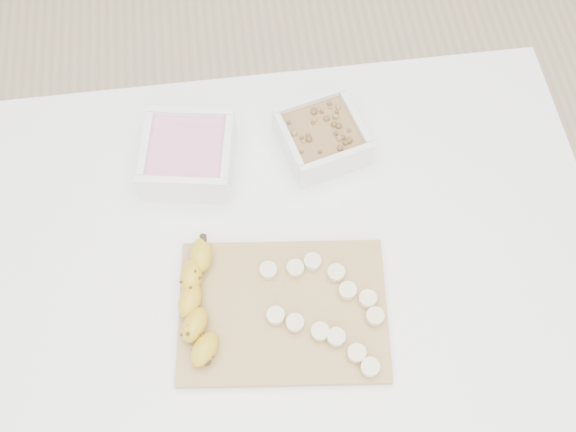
{
  "coord_description": "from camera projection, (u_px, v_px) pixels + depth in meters",
  "views": [
    {
      "loc": [
        -0.05,
        -0.39,
        1.68
      ],
      "look_at": [
        0.0,
        0.03,
        0.81
      ],
      "focal_mm": 40.0,
      "sensor_mm": 36.0,
      "label": 1
    }
  ],
  "objects": [
    {
      "name": "banana",
      "position": [
        198.0,
        304.0,
        0.94
      ],
      "size": [
        0.09,
        0.2,
        0.03
      ],
      "primitive_type": null,
      "rotation": [
        0.0,
        0.0,
        -0.23
      ],
      "color": "gold",
      "rests_on": "cutting_board"
    },
    {
      "name": "bowl_granola",
      "position": [
        322.0,
        137.0,
        1.07
      ],
      "size": [
        0.16,
        0.16,
        0.06
      ],
      "color": "white",
      "rests_on": "table"
    },
    {
      "name": "banana_slices",
      "position": [
        327.0,
        307.0,
        0.95
      ],
      "size": [
        0.17,
        0.2,
        0.02
      ],
      "color": "beige",
      "rests_on": "cutting_board"
    },
    {
      "name": "bowl_yogurt",
      "position": [
        188.0,
        155.0,
        1.05
      ],
      "size": [
        0.16,
        0.16,
        0.07
      ],
      "color": "white",
      "rests_on": "table"
    },
    {
      "name": "cutting_board",
      "position": [
        283.0,
        311.0,
        0.96
      ],
      "size": [
        0.33,
        0.25,
        0.01
      ],
      "primitive_type": "cube",
      "rotation": [
        0.0,
        0.0,
        -0.11
      ],
      "color": "#B0884C",
      "rests_on": "table"
    },
    {
      "name": "ground",
      "position": [
        289.0,
        362.0,
        1.69
      ],
      "size": [
        3.5,
        3.5,
        0.0
      ],
      "primitive_type": "plane",
      "color": "#C6AD89",
      "rests_on": "ground"
    },
    {
      "name": "table",
      "position": [
        290.0,
        272.0,
        1.1
      ],
      "size": [
        1.0,
        0.7,
        0.75
      ],
      "color": "white",
      "rests_on": "ground"
    }
  ]
}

